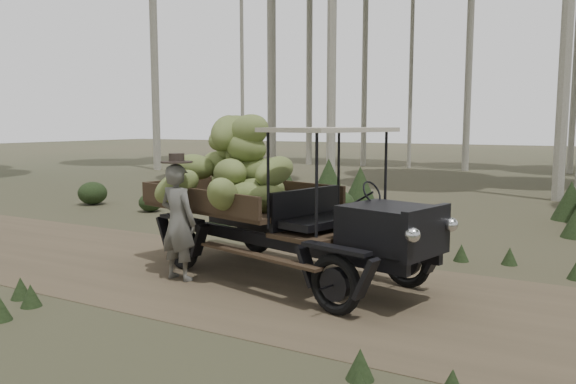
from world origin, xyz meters
name	(u,v)px	position (x,y,z in m)	size (l,w,h in m)	color
ground	(272,284)	(0.00, 0.00, 0.00)	(120.00, 120.00, 0.00)	#473D2B
dirt_track	(272,284)	(0.00, 0.00, 0.00)	(70.00, 4.00, 0.01)	brown
banana_truck	(260,181)	(-0.56, 0.55, 1.47)	(5.28, 2.92, 2.62)	black
farmer	(178,221)	(-1.37, -0.47, 0.91)	(0.67, 0.50, 1.93)	#585650
undergrowth	(151,249)	(-1.49, -0.93, 0.55)	(22.18, 20.98, 1.35)	#233319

